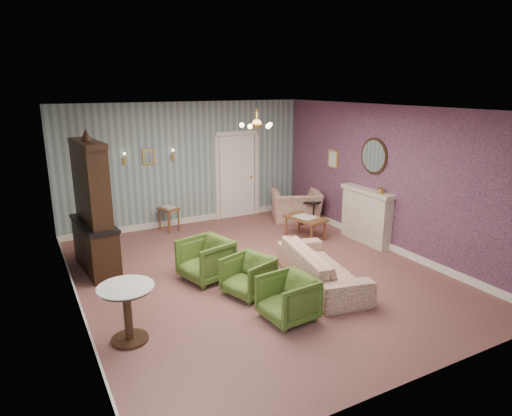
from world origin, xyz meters
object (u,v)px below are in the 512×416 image
sofa_chintz (322,260)px  side_table_black (311,213)px  olive_chair_a (288,296)px  coffee_table (305,227)px  olive_chair_b (248,274)px  wingback_chair (296,201)px  dresser (92,204)px  pedestal_table (128,314)px  olive_chair_c (206,258)px  fireplace (366,216)px

sofa_chintz → side_table_black: 3.31m
olive_chair_a → coffee_table: (2.26, 2.87, -0.12)m
olive_chair_b → wingback_chair: wingback_chair is taller
dresser → olive_chair_a: bearing=-61.8°
pedestal_table → olive_chair_a: bearing=-13.2°
olive_chair_c → sofa_chintz: 1.98m
sofa_chintz → coffee_table: size_ratio=2.32×
pedestal_table → sofa_chintz: bearing=4.3°
wingback_chair → olive_chair_c: bearing=57.7°
coffee_table → wingback_chair: bearing=65.9°
wingback_chair → pedestal_table: bearing=59.8°
wingback_chair → coffee_table: (-0.51, -1.15, -0.27)m
pedestal_table → olive_chair_c: bearing=39.5°
olive_chair_a → dresser: size_ratio=0.29×
olive_chair_b → wingback_chair: bearing=117.0°
side_table_black → coffee_table: bearing=-133.5°
olive_chair_a → sofa_chintz: sofa_chintz is taller
olive_chair_a → olive_chair_b: olive_chair_a is taller
wingback_chair → side_table_black: wingback_chair is taller
sofa_chintz → fireplace: size_ratio=1.54×
olive_chair_a → sofa_chintz: bearing=118.1°
coffee_table → side_table_black: (0.65, 0.68, 0.06)m
sofa_chintz → coffee_table: sofa_chintz is taller
wingback_chair → coffee_table: bearing=90.1°
olive_chair_b → fireplace: (3.37, 1.05, 0.23)m
olive_chair_c → side_table_black: bearing=102.0°
dresser → side_table_black: bearing=-0.9°
olive_chair_a → olive_chair_b: (-0.13, 0.97, -0.01)m
olive_chair_a → olive_chair_b: bearing=-177.4°
olive_chair_a → pedestal_table: (-2.14, 0.50, 0.04)m
dresser → side_table_black: dresser is taller
olive_chair_a → dresser: 3.91m
side_table_black → olive_chair_c: bearing=-153.5°
wingback_chair → side_table_black: size_ratio=1.94×
coffee_table → dresser: bearing=176.0°
pedestal_table → olive_chair_b: bearing=13.2°
olive_chair_b → sofa_chintz: 1.30m
olive_chair_a → sofa_chintz: (1.14, 0.75, 0.06)m
wingback_chair → dresser: bearing=34.1°
olive_chair_b → pedestal_table: bearing=-96.1°
pedestal_table → coffee_table: bearing=28.3°
olive_chair_c → sofa_chintz: bearing=41.7°
sofa_chintz → coffee_table: bearing=-16.1°
olive_chair_c → coffee_table: olive_chair_c is taller
olive_chair_a → wingback_chair: wingback_chair is taller
dresser → fireplace: dresser is taller
sofa_chintz → pedestal_table: size_ratio=2.70×
side_table_black → wingback_chair: bearing=105.6°
olive_chair_c → fireplace: fireplace is taller
olive_chair_c → side_table_black: 3.81m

